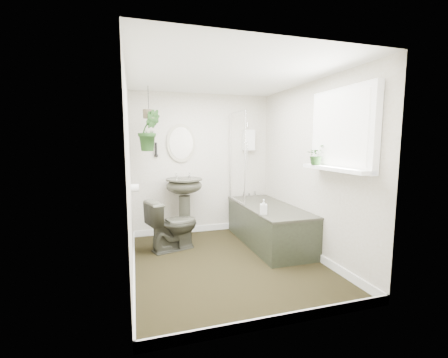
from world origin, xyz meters
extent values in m
cube|color=black|center=(0.00, 0.00, -0.01)|extent=(2.30, 2.80, 0.02)
cube|color=white|center=(0.00, 0.00, 2.31)|extent=(2.30, 2.80, 0.02)
cube|color=silver|center=(0.00, 1.41, 1.15)|extent=(2.30, 0.02, 2.30)
cube|color=silver|center=(0.00, -1.41, 1.15)|extent=(2.30, 0.02, 2.30)
cube|color=silver|center=(-1.16, 0.00, 1.15)|extent=(0.02, 2.80, 2.30)
cube|color=silver|center=(1.16, 0.00, 1.15)|extent=(0.02, 2.80, 2.30)
cube|color=white|center=(0.00, 0.00, 0.05)|extent=(2.30, 2.80, 0.10)
cube|color=white|center=(0.80, 1.34, 1.55)|extent=(0.20, 0.10, 0.35)
ellipsoid|color=#B0AA8F|center=(-0.35, 1.37, 1.50)|extent=(0.46, 0.03, 0.62)
cylinder|color=black|center=(-0.75, 1.36, 1.40)|extent=(0.04, 0.04, 0.22)
cylinder|color=white|center=(-1.10, 0.70, 0.90)|extent=(0.11, 0.11, 0.11)
cube|color=white|center=(1.09, -0.70, 1.65)|extent=(0.08, 1.00, 0.90)
cube|color=white|center=(1.02, -0.70, 1.23)|extent=(0.18, 1.00, 0.04)
cube|color=white|center=(1.04, -0.70, 1.65)|extent=(0.01, 0.86, 0.76)
imported|color=#333328|center=(-0.60, 0.66, 0.36)|extent=(0.80, 0.60, 0.72)
imported|color=black|center=(0.97, -0.40, 1.37)|extent=(0.26, 0.25, 0.24)
imported|color=black|center=(-0.87, 0.95, 1.68)|extent=(0.36, 0.31, 0.58)
imported|color=#343130|center=(0.51, 0.04, 0.68)|extent=(0.11, 0.11, 0.20)
cylinder|color=#483F2D|center=(-0.87, 0.95, 1.91)|extent=(0.16, 0.16, 0.12)
camera|label=1|loc=(-1.10, -3.48, 1.53)|focal=24.00mm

